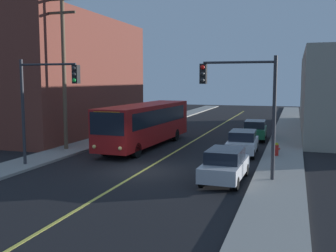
{
  "coord_description": "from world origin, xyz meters",
  "views": [
    {
      "loc": [
        7.91,
        -20.28,
        4.98
      ],
      "look_at": [
        0.0,
        4.55,
        2.0
      ],
      "focal_mm": 42.87,
      "sensor_mm": 36.0,
      "label": 1
    }
  ],
  "objects_px": {
    "traffic_signal_left_corner": "(45,92)",
    "traffic_signal_right_corner": "(242,94)",
    "utility_pole_near": "(64,64)",
    "parked_car_white": "(243,142)",
    "parked_car_green": "(255,130)",
    "city_bus": "(146,123)",
    "fire_hydrant": "(277,149)",
    "parked_car_silver": "(225,165)"
  },
  "relations": [
    {
      "from": "parked_car_silver",
      "to": "fire_hydrant",
      "type": "relative_size",
      "value": 5.29
    },
    {
      "from": "city_bus",
      "to": "fire_hydrant",
      "type": "distance_m",
      "value": 9.73
    },
    {
      "from": "parked_car_silver",
      "to": "utility_pole_near",
      "type": "bearing_deg",
      "value": 157.05
    },
    {
      "from": "traffic_signal_left_corner",
      "to": "parked_car_silver",
      "type": "bearing_deg",
      "value": 0.53
    },
    {
      "from": "parked_car_silver",
      "to": "traffic_signal_right_corner",
      "type": "distance_m",
      "value": 3.57
    },
    {
      "from": "parked_car_white",
      "to": "traffic_signal_right_corner",
      "type": "relative_size",
      "value": 0.74
    },
    {
      "from": "city_bus",
      "to": "parked_car_white",
      "type": "xyz_separation_m",
      "value": [
        7.31,
        -0.97,
        -0.98
      ]
    },
    {
      "from": "city_bus",
      "to": "fire_hydrant",
      "type": "bearing_deg",
      "value": -8.78
    },
    {
      "from": "parked_car_silver",
      "to": "traffic_signal_right_corner",
      "type": "relative_size",
      "value": 0.74
    },
    {
      "from": "traffic_signal_right_corner",
      "to": "fire_hydrant",
      "type": "distance_m",
      "value": 7.67
    },
    {
      "from": "parked_car_silver",
      "to": "parked_car_white",
      "type": "relative_size",
      "value": 1.0
    },
    {
      "from": "utility_pole_near",
      "to": "traffic_signal_left_corner",
      "type": "relative_size",
      "value": 1.82
    },
    {
      "from": "parked_car_green",
      "to": "traffic_signal_right_corner",
      "type": "height_order",
      "value": "traffic_signal_right_corner"
    },
    {
      "from": "parked_car_white",
      "to": "utility_pole_near",
      "type": "xyz_separation_m",
      "value": [
        -12.09,
        -2.38,
        5.28
      ]
    },
    {
      "from": "parked_car_white",
      "to": "traffic_signal_right_corner",
      "type": "height_order",
      "value": "traffic_signal_right_corner"
    },
    {
      "from": "utility_pole_near",
      "to": "traffic_signal_right_corner",
      "type": "relative_size",
      "value": 1.82
    },
    {
      "from": "parked_car_white",
      "to": "utility_pole_near",
      "type": "relative_size",
      "value": 0.41
    },
    {
      "from": "parked_car_green",
      "to": "traffic_signal_right_corner",
      "type": "bearing_deg",
      "value": -87.28
    },
    {
      "from": "traffic_signal_left_corner",
      "to": "utility_pole_near",
      "type": "bearing_deg",
      "value": 111.45
    },
    {
      "from": "traffic_signal_left_corner",
      "to": "traffic_signal_right_corner",
      "type": "xyz_separation_m",
      "value": [
        10.82,
        0.57,
        0.0
      ]
    },
    {
      "from": "city_bus",
      "to": "parked_car_green",
      "type": "height_order",
      "value": "city_bus"
    },
    {
      "from": "city_bus",
      "to": "parked_car_silver",
      "type": "relative_size",
      "value": 2.75
    },
    {
      "from": "city_bus",
      "to": "parked_car_silver",
      "type": "distance_m",
      "value": 11.31
    },
    {
      "from": "parked_car_green",
      "to": "city_bus",
      "type": "bearing_deg",
      "value": -140.0
    },
    {
      "from": "city_bus",
      "to": "traffic_signal_right_corner",
      "type": "distance_m",
      "value": 11.66
    },
    {
      "from": "city_bus",
      "to": "utility_pole_near",
      "type": "relative_size",
      "value": 1.12
    },
    {
      "from": "city_bus",
      "to": "traffic_signal_right_corner",
      "type": "relative_size",
      "value": 2.04
    },
    {
      "from": "fire_hydrant",
      "to": "parked_car_green",
      "type": "bearing_deg",
      "value": 105.36
    },
    {
      "from": "parked_car_silver",
      "to": "parked_car_green",
      "type": "distance_m",
      "value": 14.72
    },
    {
      "from": "parked_car_white",
      "to": "parked_car_green",
      "type": "xyz_separation_m",
      "value": [
        0.12,
        7.19,
        0.0
      ]
    },
    {
      "from": "city_bus",
      "to": "parked_car_silver",
      "type": "height_order",
      "value": "city_bus"
    },
    {
      "from": "parked_car_green",
      "to": "traffic_signal_right_corner",
      "type": "distance_m",
      "value": 14.68
    },
    {
      "from": "traffic_signal_left_corner",
      "to": "fire_hydrant",
      "type": "height_order",
      "value": "traffic_signal_left_corner"
    },
    {
      "from": "traffic_signal_left_corner",
      "to": "fire_hydrant",
      "type": "bearing_deg",
      "value": 30.14
    },
    {
      "from": "utility_pole_near",
      "to": "traffic_signal_right_corner",
      "type": "bearing_deg",
      "value": -19.95
    },
    {
      "from": "city_bus",
      "to": "fire_hydrant",
      "type": "height_order",
      "value": "city_bus"
    },
    {
      "from": "parked_car_green",
      "to": "traffic_signal_right_corner",
      "type": "relative_size",
      "value": 0.74
    },
    {
      "from": "city_bus",
      "to": "utility_pole_near",
      "type": "xyz_separation_m",
      "value": [
        -4.79,
        -3.34,
        4.31
      ]
    },
    {
      "from": "traffic_signal_left_corner",
      "to": "traffic_signal_right_corner",
      "type": "relative_size",
      "value": 1.0
    },
    {
      "from": "parked_car_white",
      "to": "traffic_signal_left_corner",
      "type": "bearing_deg",
      "value": -142.76
    },
    {
      "from": "parked_car_green",
      "to": "traffic_signal_left_corner",
      "type": "height_order",
      "value": "traffic_signal_left_corner"
    },
    {
      "from": "parked_car_white",
      "to": "fire_hydrant",
      "type": "distance_m",
      "value": 2.3
    }
  ]
}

